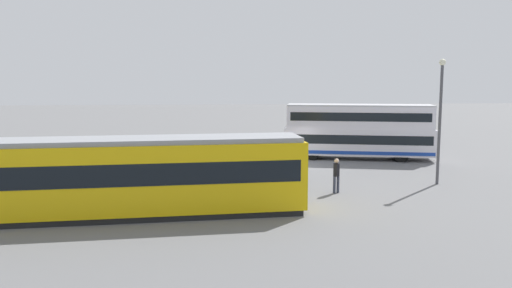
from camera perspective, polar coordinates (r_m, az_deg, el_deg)
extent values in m
plane|color=slate|center=(34.47, 4.64, -2.29)|extent=(160.00, 160.00, 0.00)
cube|color=silver|center=(37.34, 11.37, 0.33)|extent=(10.75, 4.79, 1.88)
cube|color=silver|center=(37.17, 11.44, 2.98)|extent=(10.42, 4.63, 1.58)
cube|color=black|center=(37.31, 11.38, 0.68)|extent=(10.25, 4.70, 0.64)
cube|color=black|center=(37.16, 11.44, 3.10)|extent=(9.92, 4.54, 0.60)
cube|color=#193FA5|center=(37.43, 11.34, -0.72)|extent=(10.56, 4.79, 0.24)
cube|color=#B2B2B7|center=(37.12, 11.47, 4.27)|extent=(10.42, 4.63, 0.10)
cylinder|color=black|center=(37.41, 6.37, -0.78)|extent=(1.53, 2.58, 1.00)
cylinder|color=black|center=(37.70, 15.71, -0.94)|extent=(1.53, 2.58, 1.00)
cube|color=#E5B70C|center=(22.01, -15.37, -3.60)|extent=(15.93, 3.71, 2.86)
cube|color=black|center=(21.96, -15.40, -2.87)|extent=(15.31, 3.69, 0.90)
cube|color=gray|center=(21.78, -15.51, 0.36)|extent=(15.60, 3.49, 0.20)
cube|color=black|center=(22.35, -15.23, -7.52)|extent=(15.61, 3.56, 0.25)
cylinder|color=black|center=(27.11, -1.28, -3.99)|extent=(0.14, 0.14, 0.86)
cylinder|color=black|center=(27.32, -1.29, -3.90)|extent=(0.14, 0.14, 0.86)
cylinder|color=black|center=(27.08, -1.29, -2.37)|extent=(0.33, 0.33, 0.66)
sphere|color=#8C6647|center=(27.01, -1.29, -1.43)|extent=(0.23, 0.23, 0.23)
cylinder|color=#33384C|center=(26.07, 8.75, -4.53)|extent=(0.14, 0.14, 0.87)
cylinder|color=#33384C|center=(26.19, 9.15, -4.48)|extent=(0.14, 0.14, 0.87)
cylinder|color=black|center=(25.99, 8.98, -2.85)|extent=(0.41, 0.41, 0.67)
sphere|color=beige|center=(25.91, 9.00, -1.87)|extent=(0.23, 0.23, 0.23)
cube|color=gray|center=(28.83, -1.73, -2.06)|extent=(6.79, 0.80, 0.06)
cube|color=gray|center=(28.92, -1.73, -3.03)|extent=(6.79, 0.80, 0.06)
cylinder|color=gray|center=(29.66, 4.80, -2.84)|extent=(0.07, 0.07, 1.05)
cylinder|color=gray|center=(28.92, -1.73, -3.08)|extent=(0.07, 0.07, 1.05)
cylinder|color=gray|center=(28.58, -8.51, -3.29)|extent=(0.07, 0.07, 1.05)
cylinder|color=slate|center=(28.41, -13.57, -1.92)|extent=(0.10, 0.10, 2.57)
cube|color=#D8D84C|center=(28.24, -13.63, -0.12)|extent=(0.93, 0.06, 0.57)
cylinder|color=#4C4C51|center=(29.32, 19.83, 1.97)|extent=(0.16, 0.16, 6.46)
sphere|color=#F2EFCC|center=(29.22, 20.12, 8.58)|extent=(0.36, 0.36, 0.36)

